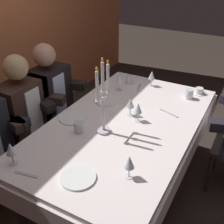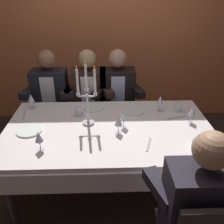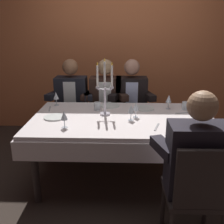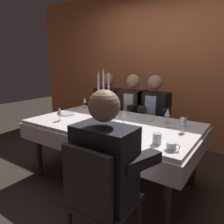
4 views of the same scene
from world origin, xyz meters
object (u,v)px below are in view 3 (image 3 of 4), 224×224
Objects in this scene: dinner_plate_1 at (55,117)px; seated_diner_2 at (131,96)px; wine_glass_0 at (169,99)px; seated_diner_3 at (197,159)px; dining_table at (123,128)px; wine_glass_4 at (136,107)px; coffee_cup_0 at (217,131)px; wine_glass_1 at (56,96)px; wine_glass_3 at (197,105)px; water_tumbler_0 at (185,106)px; water_tumbler_2 at (97,106)px; dinner_plate_2 at (144,108)px; wine_glass_2 at (64,116)px; water_tumbler_1 at (198,126)px; candelabra at (105,92)px; seated_diner_1 at (106,96)px; wine_glass_5 at (131,109)px; seated_diner_0 at (72,96)px; dinner_plate_0 at (110,106)px.

seated_diner_2 reaches higher than dinner_plate_1.
wine_glass_0 is 1.21m from seated_diner_3.
dining_table is 0.72m from dinner_plate_1.
seated_diner_3 is (1.24, -0.84, -0.01)m from dinner_plate_1.
coffee_cup_0 is (0.69, -0.42, -0.09)m from wine_glass_4.
dining_table is 0.94m from coffee_cup_0.
wine_glass_1 is 1.61m from wine_glass_3.
water_tumbler_0 is 1.20m from seated_diner_3.
seated_diner_3 reaches higher than water_tumbler_2.
coffee_cup_0 is at bearing -51.34° from dinner_plate_2.
water_tumbler_1 is at bearing -1.79° from wine_glass_2.
candelabra is at bearing -166.51° from water_tumbler_0.
coffee_cup_0 is 0.11× the size of seated_diner_1.
dinner_plate_2 is at bearing -50.04° from seated_diner_1.
dining_table is 0.78m from water_tumbler_1.
seated_diner_1 is 1.00× the size of seated_diner_2.
dinner_plate_2 is at bearing 27.63° from candelabra.
wine_glass_0 is 0.35m from wine_glass_3.
wine_glass_5 is at bearing -113.27° from dinner_plate_2.
wine_glass_3 and wine_glass_4 have the same top height.
candelabra reaches higher than dining_table.
coffee_cup_0 is (1.63, -0.83, -0.09)m from wine_glass_1.
coffee_cup_0 is at bearing -26.38° from dining_table.
wine_glass_2 is 1.23m from water_tumbler_1.
water_tumbler_2 reaches higher than dining_table.
wine_glass_1 is at bearing 151.00° from candelabra.
seated_diner_0 is (-1.41, 0.59, -0.05)m from water_tumbler_0.
dinner_plate_0 is 0.18× the size of seated_diner_3.
dinner_plate_1 is 2.46× the size of water_tumbler_0.
water_tumbler_2 is at bearing -122.58° from seated_diner_2.
seated_diner_1 is at bearing 104.59° from dining_table.
wine_glass_2 is at bearing -104.90° from seated_diner_1.
water_tumbler_1 is at bearing -41.78° from seated_diner_0.
dining_table is 11.83× the size of wine_glass_3.
wine_glass_0 reaches higher than dinner_plate_2.
candelabra is at bearing 47.46° from wine_glass_2.
wine_glass_0 is at bearing 38.21° from wine_glass_4.
water_tumbler_0 is 1.11m from seated_diner_1.
wine_glass_5 is at bearing -64.49° from dinner_plate_0.
candelabra is 6.74× the size of water_tumbler_1.
wine_glass_4 is at bearing -111.09° from dinner_plate_2.
wine_glass_2 is 1.00× the size of wine_glass_3.
wine_glass_1 and wine_glass_5 have the same top height.
seated_diner_1 reaches higher than wine_glass_1.
dining_table is 0.93m from wine_glass_1.
dining_table is at bearing -69.18° from dinner_plate_0.
wine_glass_4 is at bearing -89.15° from seated_diner_2.
coffee_cup_0 is at bearing -13.51° from dinner_plate_1.
seated_diner_1 reaches higher than dining_table.
dinner_plate_2 is at bearing -12.53° from dinner_plate_0.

